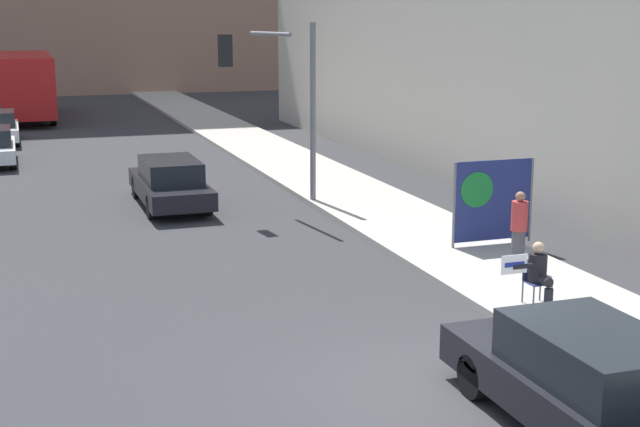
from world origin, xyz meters
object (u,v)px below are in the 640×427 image
at_px(jogger_on_sidewalk, 519,229).
at_px(seated_protester, 538,273).
at_px(car_on_road_nearest, 170,182).
at_px(parked_car_curbside, 587,382).
at_px(protest_banner, 492,200).
at_px(traffic_light_pole, 279,82).
at_px(city_bus_on_road, 26,82).

bearing_deg(jogger_on_sidewalk, seated_protester, 28.84).
bearing_deg(seated_protester, jogger_on_sidewalk, 79.98).
bearing_deg(car_on_road_nearest, jogger_on_sidewalk, -58.01).
bearing_deg(seated_protester, parked_car_curbside, -102.09).
height_order(protest_banner, parked_car_curbside, protest_banner).
distance_m(traffic_light_pole, parked_car_curbside, 14.86).
relative_size(jogger_on_sidewalk, traffic_light_pole, 0.32).
relative_size(protest_banner, car_on_road_nearest, 0.42).
height_order(seated_protester, parked_car_curbside, parked_car_curbside).
bearing_deg(protest_banner, seated_protester, -108.86).
relative_size(jogger_on_sidewalk, city_bus_on_road, 0.15).
height_order(parked_car_curbside, car_on_road_nearest, parked_car_curbside).
bearing_deg(city_bus_on_road, seated_protester, -77.43).
xyz_separation_m(protest_banner, car_on_road_nearest, (-6.13, 7.25, -0.49)).
relative_size(jogger_on_sidewalk, car_on_road_nearest, 0.33).
relative_size(traffic_light_pole, city_bus_on_road, 0.45).
distance_m(parked_car_curbside, car_on_road_nearest, 16.04).
bearing_deg(protest_banner, city_bus_on_road, 106.56).
distance_m(seated_protester, jogger_on_sidewalk, 2.55).
bearing_deg(traffic_light_pole, protest_banner, -61.49).
bearing_deg(city_bus_on_road, protest_banner, -73.44).
relative_size(seated_protester, parked_car_curbside, 0.25).
distance_m(seated_protester, car_on_road_nearest, 12.37).
xyz_separation_m(parked_car_curbside, car_on_road_nearest, (-2.63, 15.82, -0.03)).
distance_m(seated_protester, traffic_light_pole, 10.75).
height_order(jogger_on_sidewalk, traffic_light_pole, traffic_light_pole).
bearing_deg(parked_car_curbside, traffic_light_pole, 89.12).
bearing_deg(seated_protester, car_on_road_nearest, 125.46).
relative_size(seated_protester, traffic_light_pole, 0.23).
distance_m(protest_banner, car_on_road_nearest, 9.50).
distance_m(seated_protester, parked_car_curbside, 4.83).
xyz_separation_m(seated_protester, parked_car_curbside, (-2.06, -4.37, -0.04)).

